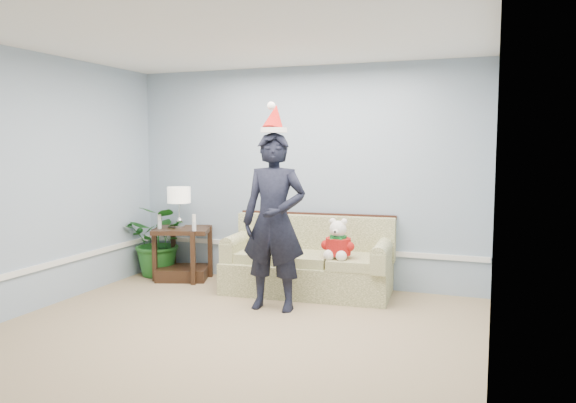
{
  "coord_description": "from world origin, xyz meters",
  "views": [
    {
      "loc": [
        2.25,
        -4.12,
        1.74
      ],
      "look_at": [
        0.15,
        1.55,
        1.13
      ],
      "focal_mm": 35.0,
      "sensor_mm": 36.0,
      "label": 1
    }
  ],
  "objects_px": {
    "side_table": "(183,259)",
    "teddy_bear": "(338,244)",
    "sofa": "(308,265)",
    "houseplant": "(160,240)",
    "man": "(274,222)",
    "table_lamp": "(179,197)"
  },
  "relations": [
    {
      "from": "side_table",
      "to": "teddy_bear",
      "type": "relative_size",
      "value": 1.84
    },
    {
      "from": "sofa",
      "to": "side_table",
      "type": "xyz_separation_m",
      "value": [
        -1.73,
        0.04,
        -0.06
      ]
    },
    {
      "from": "houseplant",
      "to": "teddy_bear",
      "type": "distance_m",
      "value": 2.56
    },
    {
      "from": "teddy_bear",
      "to": "sofa",
      "type": "bearing_deg",
      "value": 152.06
    },
    {
      "from": "man",
      "to": "teddy_bear",
      "type": "relative_size",
      "value": 4.08
    },
    {
      "from": "sofa",
      "to": "teddy_bear",
      "type": "distance_m",
      "value": 0.58
    },
    {
      "from": "houseplant",
      "to": "man",
      "type": "bearing_deg",
      "value": -24.15
    },
    {
      "from": "table_lamp",
      "to": "houseplant",
      "type": "height_order",
      "value": "table_lamp"
    },
    {
      "from": "teddy_bear",
      "to": "side_table",
      "type": "bearing_deg",
      "value": 174.07
    },
    {
      "from": "houseplant",
      "to": "teddy_bear",
      "type": "relative_size",
      "value": 2.06
    },
    {
      "from": "side_table",
      "to": "man",
      "type": "distance_m",
      "value": 1.93
    },
    {
      "from": "table_lamp",
      "to": "houseplant",
      "type": "distance_m",
      "value": 0.69
    },
    {
      "from": "table_lamp",
      "to": "sofa",
      "type": "bearing_deg",
      "value": -1.5
    },
    {
      "from": "man",
      "to": "sofa",
      "type": "bearing_deg",
      "value": 77.46
    },
    {
      "from": "sofa",
      "to": "side_table",
      "type": "distance_m",
      "value": 1.73
    },
    {
      "from": "table_lamp",
      "to": "houseplant",
      "type": "bearing_deg",
      "value": 170.44
    },
    {
      "from": "sofa",
      "to": "houseplant",
      "type": "bearing_deg",
      "value": 173.24
    },
    {
      "from": "table_lamp",
      "to": "man",
      "type": "bearing_deg",
      "value": -26.79
    },
    {
      "from": "houseplant",
      "to": "man",
      "type": "xyz_separation_m",
      "value": [
        1.99,
        -0.89,
        0.46
      ]
    },
    {
      "from": "sofa",
      "to": "man",
      "type": "distance_m",
      "value": 1.01
    },
    {
      "from": "side_table",
      "to": "man",
      "type": "height_order",
      "value": "man"
    },
    {
      "from": "teddy_bear",
      "to": "man",
      "type": "bearing_deg",
      "value": -133.32
    }
  ]
}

